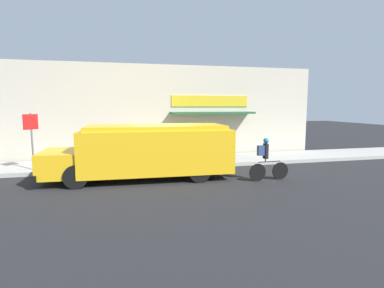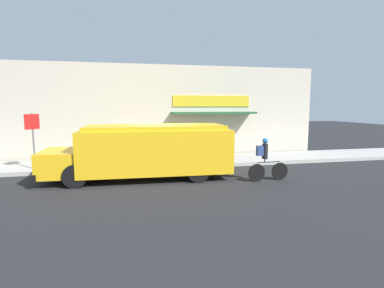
{
  "view_description": "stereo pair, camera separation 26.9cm",
  "coord_description": "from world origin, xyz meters",
  "px_view_note": "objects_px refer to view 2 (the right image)",
  "views": [
    {
      "loc": [
        -1.83,
        -12.42,
        2.71
      ],
      "look_at": [
        1.12,
        -0.2,
        1.1
      ],
      "focal_mm": 28.0,
      "sensor_mm": 36.0,
      "label": 1
    },
    {
      "loc": [
        -1.57,
        -12.48,
        2.71
      ],
      "look_at": [
        1.12,
        -0.2,
        1.1
      ],
      "focal_mm": 28.0,
      "sensor_mm": 36.0,
      "label": 2
    }
  ],
  "objects_px": {
    "cyclist": "(266,160)",
    "stop_sign_post": "(33,132)",
    "trash_bin": "(179,150)",
    "school_bus": "(146,150)"
  },
  "relations": [
    {
      "from": "school_bus",
      "to": "cyclist",
      "type": "height_order",
      "value": "school_bus"
    },
    {
      "from": "trash_bin",
      "to": "school_bus",
      "type": "bearing_deg",
      "value": -121.06
    },
    {
      "from": "stop_sign_post",
      "to": "trash_bin",
      "type": "distance_m",
      "value": 6.26
    },
    {
      "from": "cyclist",
      "to": "stop_sign_post",
      "type": "height_order",
      "value": "stop_sign_post"
    },
    {
      "from": "school_bus",
      "to": "trash_bin",
      "type": "xyz_separation_m",
      "value": [
        1.73,
        2.87,
        -0.47
      ]
    },
    {
      "from": "school_bus",
      "to": "cyclist",
      "type": "distance_m",
      "value": 4.4
    },
    {
      "from": "stop_sign_post",
      "to": "trash_bin",
      "type": "xyz_separation_m",
      "value": [
        6.07,
        1.07,
        -1.09
      ]
    },
    {
      "from": "stop_sign_post",
      "to": "trash_bin",
      "type": "bearing_deg",
      "value": 10.01
    },
    {
      "from": "stop_sign_post",
      "to": "cyclist",
      "type": "bearing_deg",
      "value": -20.29
    },
    {
      "from": "school_bus",
      "to": "cyclist",
      "type": "xyz_separation_m",
      "value": [
        4.18,
        -1.35,
        -0.3
      ]
    }
  ]
}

